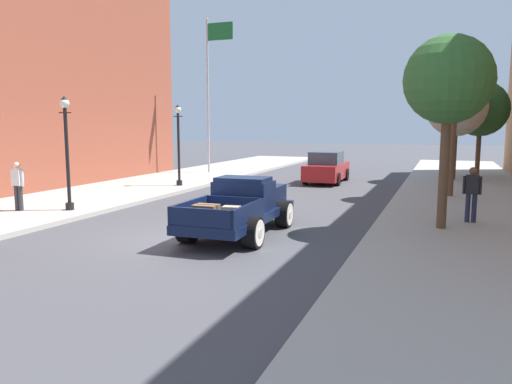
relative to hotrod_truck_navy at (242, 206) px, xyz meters
The scene contains 13 objects.
ground_plane 1.83m from the hotrod_truck_navy, 131.37° to the right, with size 140.00×140.00×0.00m, color #47474C.
sidewalk_right 6.31m from the hotrod_truck_navy, 11.51° to the right, with size 5.50×64.00×0.15m, color #ADA89E.
hotrod_truck_navy is the anchor object (origin of this frame).
car_background_red 12.95m from the hotrod_truck_navy, 92.45° to the left, with size 1.94×4.34×1.65m.
pedestrian_sidewalk_left 8.15m from the hotrod_truck_navy, behind, with size 0.53×0.22×1.65m.
pedestrian_sidewalk_right 6.84m from the hotrod_truck_navy, 27.44° to the left, with size 0.53×0.22×1.65m.
street_lamp_near 6.87m from the hotrod_truck_navy, behind, with size 0.50×0.32×3.85m.
street_lamp_far 10.49m from the hotrod_truck_navy, 129.70° to the left, with size 0.50×0.32×3.85m.
flagpole 17.30m from the hotrod_truck_navy, 119.06° to the left, with size 1.74×0.16×9.16m.
street_tree_nearest 6.59m from the hotrod_truck_navy, 20.25° to the left, with size 2.41×2.41×5.31m.
street_tree_second 11.17m from the hotrod_truck_navy, 58.13° to the left, with size 2.15×2.15×5.65m.
street_tree_third 16.93m from the hotrod_truck_navy, 69.85° to the left, with size 3.13×3.13×5.41m.
street_tree_farthest 19.58m from the hotrod_truck_navy, 68.67° to the left, with size 3.08×3.08×5.32m.
Camera 1 is at (6.36, -11.36, 3.03)m, focal length 34.44 mm.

